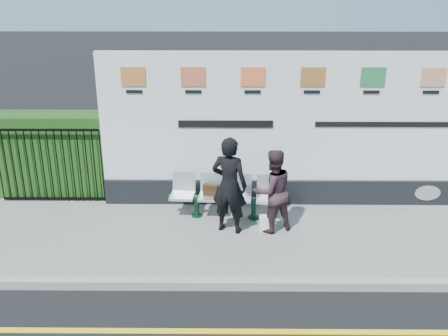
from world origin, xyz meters
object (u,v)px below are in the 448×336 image
Objects in this scene: billboard at (308,141)px; bench at (225,206)px; woman_left at (229,185)px; woman_right at (273,191)px.

billboard is 2.06m from bench.
woman_left is 0.77m from woman_right.
woman_right is at bearing -159.23° from woman_left.
woman_right reaches higher than bench.
billboard is 3.90× the size of bench.
woman_left is at bearing -21.61° from woman_right.
woman_right is (0.76, 0.03, -0.12)m from woman_left.
bench is at bearing -156.17° from billboard.
woman_left reaches higher than bench.
woman_right is (-0.77, -1.21, -0.54)m from billboard.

